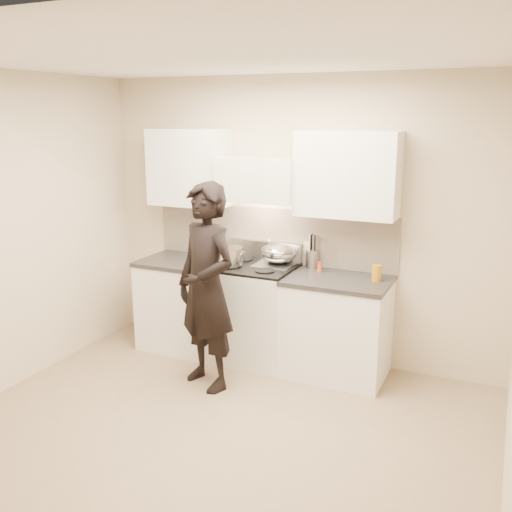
% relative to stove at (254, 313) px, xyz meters
% --- Properties ---
extents(ground_plane, '(4.00, 4.00, 0.00)m').
position_rel_stove_xyz_m(ground_plane, '(0.30, -1.42, -0.47)').
color(ground_plane, '#8A7359').
extents(room_shell, '(4.04, 3.54, 2.70)m').
position_rel_stove_xyz_m(room_shell, '(0.24, -1.05, 1.12)').
color(room_shell, '#C4AF93').
rests_on(room_shell, ground).
extents(stove, '(0.76, 0.65, 0.96)m').
position_rel_stove_xyz_m(stove, '(0.00, 0.00, 0.00)').
color(stove, silver).
rests_on(stove, ground).
extents(counter_right, '(0.92, 0.67, 0.92)m').
position_rel_stove_xyz_m(counter_right, '(0.83, 0.00, -0.01)').
color(counter_right, white).
rests_on(counter_right, ground).
extents(counter_left, '(0.82, 0.67, 0.92)m').
position_rel_stove_xyz_m(counter_left, '(-0.78, 0.00, -0.01)').
color(counter_left, white).
rests_on(counter_left, ground).
extents(wok, '(0.34, 0.42, 0.28)m').
position_rel_stove_xyz_m(wok, '(0.20, 0.14, 0.58)').
color(wok, '#B3B3B3').
rests_on(wok, stove).
extents(stock_pot, '(0.35, 0.31, 0.17)m').
position_rel_stove_xyz_m(stock_pot, '(-0.20, -0.10, 0.57)').
color(stock_pot, '#B3B3B3').
rests_on(stock_pot, stove).
extents(utensil_crock, '(0.12, 0.12, 0.33)m').
position_rel_stove_xyz_m(utensil_crock, '(0.50, 0.25, 0.55)').
color(utensil_crock, '#A4A4A4').
rests_on(utensil_crock, counter_right).
extents(spice_jar, '(0.04, 0.04, 0.09)m').
position_rel_stove_xyz_m(spice_jar, '(0.60, 0.16, 0.49)').
color(spice_jar, '#D9531C').
rests_on(spice_jar, counter_right).
extents(oil_glass, '(0.08, 0.08, 0.14)m').
position_rel_stove_xyz_m(oil_glass, '(1.15, 0.06, 0.52)').
color(oil_glass, '#A6750F').
rests_on(oil_glass, counter_right).
extents(person, '(0.78, 0.66, 1.80)m').
position_rel_stove_xyz_m(person, '(-0.14, -0.67, 0.43)').
color(person, black).
rests_on(person, ground).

